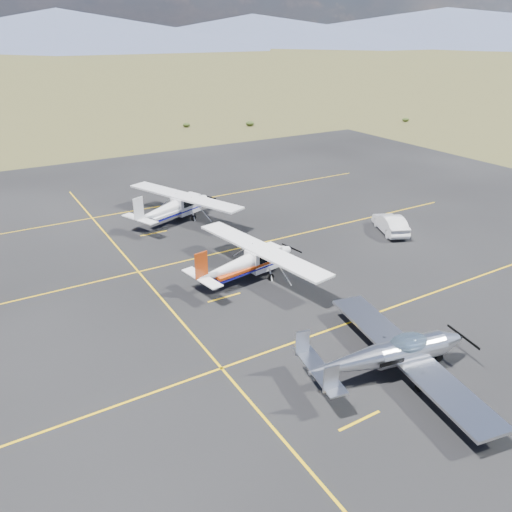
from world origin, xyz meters
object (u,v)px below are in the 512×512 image
object	(u,v)px
aircraft_plain	(174,206)
aircraft_low_wing	(392,354)
aircraft_cessna	(247,261)
sedan	(390,224)

from	to	relation	value
aircraft_plain	aircraft_low_wing	bearing A→B (deg)	-109.67
aircraft_plain	aircraft_cessna	bearing A→B (deg)	-111.76
aircraft_cessna	aircraft_plain	world-z (taller)	aircraft_plain
aircraft_low_wing	aircraft_plain	world-z (taller)	aircraft_plain
aircraft_cessna	sedan	world-z (taller)	aircraft_cessna
aircraft_low_wing	sedan	distance (m)	16.83
aircraft_cessna	sedan	size ratio (longest dim) A/B	2.59
aircraft_cessna	aircraft_low_wing	bearing A→B (deg)	-95.21
aircraft_cessna	sedan	distance (m)	12.62
aircraft_plain	sedan	world-z (taller)	aircraft_plain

